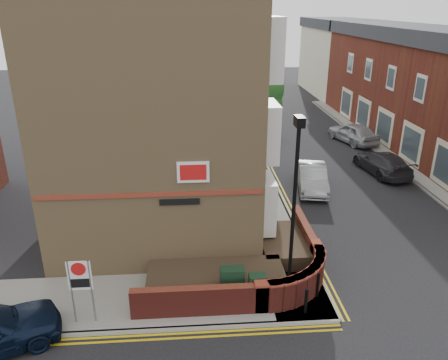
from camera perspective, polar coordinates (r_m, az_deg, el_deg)
ground at (r=14.46m, az=2.81°, el=-18.62°), size 120.00×120.00×0.00m
pavement_corner at (r=15.64m, az=-11.20°, el=-15.19°), size 13.00×3.00×0.12m
pavement_main at (r=28.67m, az=2.95°, el=2.94°), size 2.00×32.00×0.12m
pavement_far at (r=29.45m, az=25.48°, el=1.28°), size 4.00×40.00×0.12m
kerb_side at (r=14.48m, az=-11.86°, el=-18.76°), size 13.00×0.15×0.12m
kerb_main_near at (r=28.81m, az=4.92°, el=2.98°), size 0.15×32.00×0.12m
kerb_main_far at (r=28.52m, az=21.98°, el=1.21°), size 0.15×40.00×0.12m
yellow_lines_side at (r=14.33m, az=-11.97°, el=-19.57°), size 13.00×0.28×0.01m
yellow_lines_main at (r=28.87m, az=5.41°, el=2.89°), size 0.28×32.00×0.01m
corner_building at (r=19.20m, az=-8.47°, el=12.23°), size 8.95×10.40×13.60m
garden_wall at (r=16.42m, az=1.73°, el=-12.96°), size 6.80×6.00×1.20m
lamppost at (r=13.86m, az=9.06°, el=-4.23°), size 0.25×0.50×6.30m
utility_cabinet_large at (r=15.01m, az=1.08°, el=-13.37°), size 0.80×0.45×1.20m
utility_cabinet_small at (r=14.88m, az=4.35°, el=-14.03°), size 0.55×0.40×1.10m
bollard_near at (r=14.75m, az=10.68°, el=-15.26°), size 0.11×0.11×0.90m
bollard_far at (r=15.51m, az=12.14°, el=-13.29°), size 0.11×0.11×0.90m
zone_sign at (r=14.21m, az=-18.27°, el=-12.37°), size 0.72×0.07×2.20m
far_terrace at (r=32.58m, az=25.63°, el=10.40°), size 5.40×30.40×8.00m
far_terrace_cream at (r=51.71m, az=14.28°, el=15.40°), size 5.40×12.40×8.00m
tree_near at (r=25.60m, az=3.70°, el=11.36°), size 3.64×3.65×6.70m
tree_mid at (r=33.38m, az=1.81°, el=14.74°), size 4.03×4.03×7.42m
tree_far at (r=41.32m, az=0.61°, el=15.75°), size 3.81×3.81×7.00m
traffic_light_assembly at (r=36.69m, az=1.91°, el=11.58°), size 0.20×0.16×4.20m
silver_car_near at (r=24.13m, az=11.42°, el=0.34°), size 2.10×4.31×1.36m
red_car_main at (r=33.30m, az=4.70°, el=6.62°), size 2.99×4.81×1.24m
grey_car_far at (r=27.58m, az=19.95°, el=2.14°), size 2.44×4.73×1.31m
silver_car_far at (r=33.18m, az=16.52°, el=5.94°), size 3.00×4.67×1.48m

